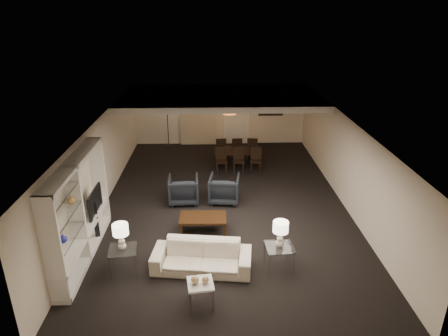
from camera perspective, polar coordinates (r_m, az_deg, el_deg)
name	(u,v)px	position (r m, az deg, el deg)	size (l,w,h in m)	color
floor	(224,202)	(11.89, 0.00, -4.91)	(11.00, 11.00, 0.00)	black
ceiling	(224,121)	(10.98, 0.00, 6.78)	(7.00, 11.00, 0.02)	silver
wall_back	(220,114)	(16.62, -0.59, 7.67)	(7.00, 0.02, 2.50)	beige
wall_front	(235,291)	(6.58, 1.56, -17.14)	(7.00, 0.02, 2.50)	beige
wall_left	(100,165)	(11.81, -17.24, 0.47)	(0.02, 11.00, 2.50)	beige
wall_right	(345,162)	(12.00, 16.95, 0.86)	(0.02, 11.00, 2.50)	beige
ceiling_soffit	(221,97)	(14.40, -0.44, 10.10)	(7.00, 4.00, 0.20)	silver
curtains	(198,116)	(16.56, -3.73, 7.39)	(1.50, 0.12, 2.40)	beige
door	(237,119)	(16.67, 1.84, 6.99)	(0.90, 0.05, 2.10)	silver
painting	(271,107)	(16.68, 6.72, 8.64)	(0.95, 0.04, 0.65)	#142D38
media_unit	(80,211)	(9.52, -19.92, -5.74)	(0.38, 3.40, 2.35)	white
pendant_light	(229,110)	(14.52, 0.76, 8.26)	(0.52, 0.52, 0.24)	#D8591E
sofa	(202,257)	(8.96, -3.21, -12.59)	(2.16, 0.84, 0.63)	beige
coffee_table	(203,224)	(10.36, -3.01, -8.00)	(1.18, 0.69, 0.42)	black
armchair_left	(184,189)	(11.81, -5.80, -3.07)	(0.86, 0.88, 0.80)	black
armchair_right	(224,189)	(11.78, 0.04, -3.01)	(0.86, 0.88, 0.80)	black
side_table_left	(124,260)	(9.19, -14.12, -12.62)	(0.59, 0.59, 0.55)	silver
side_table_right	(279,257)	(9.09, 7.84, -12.50)	(0.59, 0.59, 0.55)	white
table_lamp_left	(121,237)	(8.88, -14.48, -9.53)	(0.34, 0.34, 0.61)	beige
table_lamp_right	(280,234)	(8.77, 8.04, -9.37)	(0.34, 0.34, 0.61)	white
marble_table	(201,293)	(8.12, -3.36, -17.42)	(0.49, 0.49, 0.49)	white
gold_gourd_a	(195,279)	(7.92, -4.17, -15.60)	(0.16, 0.16, 0.16)	#DAB673
gold_gourd_b	(205,280)	(7.92, -2.67, -15.65)	(0.14, 0.14, 0.14)	tan
television	(91,201)	(10.16, -18.53, -4.55)	(0.13, 1.02, 0.59)	black
vase_blue	(63,238)	(8.62, -22.03, -9.28)	(0.18, 0.18, 0.19)	#24279C
vase_amber	(71,200)	(8.98, -21.05, -4.24)	(0.17, 0.17, 0.18)	#B9803D
floor_speaker	(96,221)	(10.33, -17.83, -7.27)	(0.11, 0.11, 1.05)	black
dining_table	(238,158)	(14.50, 1.95, 1.48)	(1.66, 0.93, 0.58)	black
chair_nl	(222,161)	(13.82, -0.36, 1.05)	(0.40, 0.40, 0.87)	black
chair_nm	(239,161)	(13.84, 2.12, 1.07)	(0.40, 0.40, 0.87)	black
chair_nr	(256,160)	(13.90, 4.59, 1.10)	(0.40, 0.40, 0.87)	black
chair_fl	(221,148)	(15.04, -0.48, 2.84)	(0.40, 0.40, 0.87)	black
chair_fm	(237,148)	(15.06, 1.80, 2.86)	(0.40, 0.40, 0.87)	black
chair_fr	(252,148)	(15.11, 4.08, 2.88)	(0.40, 0.40, 0.87)	black
floor_lamp	(168,125)	(16.51, -8.04, 6.13)	(0.26, 0.26, 1.82)	black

